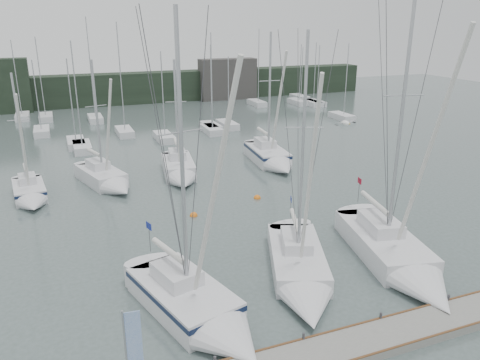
{
  "coord_description": "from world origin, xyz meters",
  "views": [
    {
      "loc": [
        -10.67,
        -18.61,
        13.33
      ],
      "look_at": [
        -1.35,
        5.0,
        4.64
      ],
      "focal_mm": 35.0,
      "sensor_mm": 36.0,
      "label": 1
    }
  ],
  "objects_px": {
    "sailboat_near_left": "(202,313)",
    "buoy_a": "(194,216)",
    "sailboat_near_right": "(401,262)",
    "dock_banner": "(132,351)",
    "sailboat_mid_b": "(108,181)",
    "sailboat_mid_c": "(180,172)",
    "sailboat_mid_d": "(272,159)",
    "sailboat_mid_a": "(30,195)",
    "buoy_b": "(257,198)",
    "sailboat_near_center": "(302,278)"
  },
  "relations": [
    {
      "from": "sailboat_near_center",
      "to": "buoy_a",
      "type": "height_order",
      "value": "sailboat_near_center"
    },
    {
      "from": "buoy_b",
      "to": "sailboat_mid_a",
      "type": "bearing_deg",
      "value": 160.83
    },
    {
      "from": "sailboat_mid_a",
      "to": "dock_banner",
      "type": "xyz_separation_m",
      "value": [
        4.07,
        -23.81,
        2.19
      ]
    },
    {
      "from": "sailboat_near_right",
      "to": "sailboat_mid_c",
      "type": "bearing_deg",
      "value": 122.2
    },
    {
      "from": "sailboat_mid_a",
      "to": "sailboat_mid_c",
      "type": "xyz_separation_m",
      "value": [
        12.16,
        1.17,
        0.07
      ]
    },
    {
      "from": "sailboat_mid_c",
      "to": "sailboat_mid_d",
      "type": "height_order",
      "value": "sailboat_mid_d"
    },
    {
      "from": "sailboat_mid_d",
      "to": "buoy_b",
      "type": "xyz_separation_m",
      "value": [
        -4.89,
        -7.6,
        -0.67
      ]
    },
    {
      "from": "sailboat_near_right",
      "to": "sailboat_mid_c",
      "type": "xyz_separation_m",
      "value": [
        -7.33,
        20.33,
        0.01
      ]
    },
    {
      "from": "sailboat_near_left",
      "to": "sailboat_near_right",
      "type": "distance_m",
      "value": 11.73
    },
    {
      "from": "sailboat_near_right",
      "to": "sailboat_mid_a",
      "type": "bearing_deg",
      "value": 147.87
    },
    {
      "from": "dock_banner",
      "to": "sailboat_mid_a",
      "type": "bearing_deg",
      "value": 104.92
    },
    {
      "from": "sailboat_near_right",
      "to": "buoy_b",
      "type": "relative_size",
      "value": 28.74
    },
    {
      "from": "buoy_b",
      "to": "buoy_a",
      "type": "bearing_deg",
      "value": -164.78
    },
    {
      "from": "sailboat_mid_b",
      "to": "sailboat_mid_d",
      "type": "relative_size",
      "value": 0.84
    },
    {
      "from": "sailboat_near_center",
      "to": "sailboat_mid_d",
      "type": "height_order",
      "value": "sailboat_near_center"
    },
    {
      "from": "sailboat_mid_a",
      "to": "sailboat_near_left",
      "type": "bearing_deg",
      "value": -74.28
    },
    {
      "from": "sailboat_mid_a",
      "to": "sailboat_mid_d",
      "type": "bearing_deg",
      "value": -0.98
    },
    {
      "from": "sailboat_near_right",
      "to": "buoy_a",
      "type": "xyz_separation_m",
      "value": [
        -8.55,
        11.85,
        -0.6
      ]
    },
    {
      "from": "buoy_b",
      "to": "dock_banner",
      "type": "bearing_deg",
      "value": -124.76
    },
    {
      "from": "sailboat_near_right",
      "to": "buoy_b",
      "type": "xyz_separation_m",
      "value": [
        -2.89,
        13.39,
        -0.6
      ]
    },
    {
      "from": "sailboat_mid_c",
      "to": "sailboat_mid_d",
      "type": "distance_m",
      "value": 9.35
    },
    {
      "from": "sailboat_mid_d",
      "to": "sailboat_near_right",
      "type": "bearing_deg",
      "value": -90.3
    },
    {
      "from": "sailboat_mid_a",
      "to": "buoy_a",
      "type": "height_order",
      "value": "sailboat_mid_a"
    },
    {
      "from": "sailboat_near_left",
      "to": "sailboat_near_center",
      "type": "height_order",
      "value": "sailboat_near_left"
    },
    {
      "from": "sailboat_near_right",
      "to": "dock_banner",
      "type": "distance_m",
      "value": 16.24
    },
    {
      "from": "sailboat_near_left",
      "to": "buoy_a",
      "type": "bearing_deg",
      "value": 59.86
    },
    {
      "from": "sailboat_near_center",
      "to": "sailboat_near_right",
      "type": "relative_size",
      "value": 0.86
    },
    {
      "from": "sailboat_mid_c",
      "to": "buoy_b",
      "type": "height_order",
      "value": "sailboat_mid_c"
    },
    {
      "from": "sailboat_near_left",
      "to": "buoy_a",
      "type": "distance_m",
      "value": 12.78
    },
    {
      "from": "sailboat_near_center",
      "to": "buoy_b",
      "type": "bearing_deg",
      "value": 97.96
    },
    {
      "from": "sailboat_near_right",
      "to": "sailboat_mid_b",
      "type": "distance_m",
      "value": 24.39
    },
    {
      "from": "sailboat_near_left",
      "to": "sailboat_mid_b",
      "type": "height_order",
      "value": "sailboat_near_left"
    },
    {
      "from": "buoy_a",
      "to": "dock_banner",
      "type": "distance_m",
      "value": 18.08
    },
    {
      "from": "sailboat_mid_a",
      "to": "sailboat_near_right",
      "type": "bearing_deg",
      "value": -50.35
    },
    {
      "from": "sailboat_near_center",
      "to": "sailboat_mid_b",
      "type": "distance_m",
      "value": 21.04
    },
    {
      "from": "buoy_a",
      "to": "dock_banner",
      "type": "relative_size",
      "value": 0.14
    },
    {
      "from": "sailboat_near_left",
      "to": "buoy_a",
      "type": "relative_size",
      "value": 26.5
    },
    {
      "from": "sailboat_near_center",
      "to": "sailboat_near_right",
      "type": "bearing_deg",
      "value": 14.22
    },
    {
      "from": "sailboat_near_right",
      "to": "sailboat_mid_d",
      "type": "relative_size",
      "value": 1.22
    },
    {
      "from": "buoy_b",
      "to": "dock_banner",
      "type": "relative_size",
      "value": 0.14
    },
    {
      "from": "sailboat_near_center",
      "to": "sailboat_mid_c",
      "type": "height_order",
      "value": "sailboat_near_center"
    },
    {
      "from": "sailboat_near_center",
      "to": "dock_banner",
      "type": "bearing_deg",
      "value": -129.54
    },
    {
      "from": "sailboat_near_center",
      "to": "sailboat_mid_a",
      "type": "distance_m",
      "value": 22.93
    },
    {
      "from": "sailboat_mid_b",
      "to": "sailboat_mid_c",
      "type": "height_order",
      "value": "sailboat_mid_b"
    },
    {
      "from": "sailboat_near_center",
      "to": "buoy_b",
      "type": "xyz_separation_m",
      "value": [
        2.97,
        12.68,
        -0.5
      ]
    },
    {
      "from": "sailboat_mid_d",
      "to": "sailboat_mid_a",
      "type": "bearing_deg",
      "value": -170.0
    },
    {
      "from": "sailboat_near_left",
      "to": "dock_banner",
      "type": "relative_size",
      "value": 3.79
    },
    {
      "from": "sailboat_mid_c",
      "to": "sailboat_mid_d",
      "type": "xyz_separation_m",
      "value": [
        9.33,
        0.66,
        0.05
      ]
    },
    {
      "from": "buoy_a",
      "to": "sailboat_near_left",
      "type": "bearing_deg",
      "value": -104.36
    },
    {
      "from": "sailboat_mid_a",
      "to": "sailboat_mid_b",
      "type": "xyz_separation_m",
      "value": [
        5.99,
        1.16,
        0.03
      ]
    }
  ]
}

